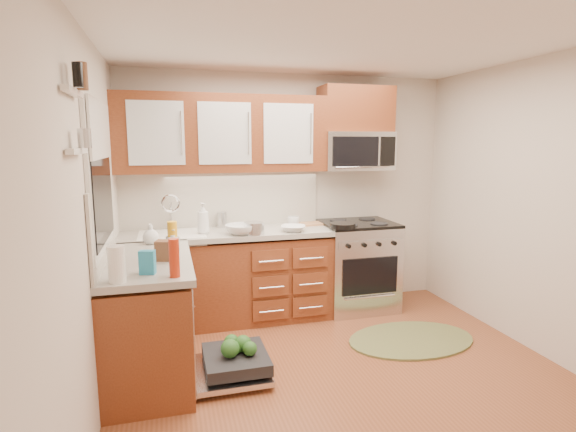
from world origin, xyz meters
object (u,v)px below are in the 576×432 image
object	(u,v)px
upper_cabinets	(223,134)
sink	(172,247)
stock_pot	(254,228)
paper_towel_roll	(117,264)
range	(357,265)
bowl_a	(293,228)
cup	(293,221)
cutting_board	(310,224)
rug	(411,340)
microwave	(355,151)
bowl_b	(241,229)
skillet	(343,225)
dishwasher	(231,365)

from	to	relation	value
upper_cabinets	sink	world-z (taller)	upper_cabinets
stock_pot	paper_towel_roll	bearing A→B (deg)	-131.86
range	sink	distance (m)	1.96
bowl_a	cup	xyz separation A→B (m)	(0.09, 0.29, 0.02)
sink	bowl_a	xyz separation A→B (m)	(1.16, -0.17, 0.15)
sink	cutting_board	distance (m)	1.44
cutting_board	cup	xyz separation A→B (m)	(-0.19, -0.01, 0.04)
rug	microwave	bearing A→B (deg)	97.89
range	bowl_b	world-z (taller)	bowl_b
upper_cabinets	skillet	size ratio (longest dim) A/B	8.07
dishwasher	bowl_b	size ratio (longest dim) A/B	2.36
rug	cup	size ratio (longest dim) A/B	9.36
microwave	cup	bearing A→B (deg)	-179.54
range	dishwasher	distance (m)	1.95
cutting_board	cup	distance (m)	0.19
range	dishwasher	bearing A→B (deg)	-143.73
upper_cabinets	cup	xyz separation A→B (m)	(0.72, -0.03, -0.90)
cutting_board	rug	bearing A→B (deg)	-58.15
sink	cutting_board	world-z (taller)	cutting_board
range	bowl_a	world-z (taller)	bowl_a
rug	paper_towel_roll	xyz separation A→B (m)	(-2.42, -0.53, 1.03)
skillet	range	bearing A→B (deg)	41.76
range	microwave	xyz separation A→B (m)	(0.00, 0.12, 1.23)
sink	paper_towel_roll	size ratio (longest dim) A/B	2.65
range	upper_cabinets	bearing A→B (deg)	174.11
bowl_a	bowl_b	bearing A→B (deg)	180.00
range	stock_pot	world-z (taller)	stock_pot
dishwasher	bowl_b	world-z (taller)	bowl_b
upper_cabinets	bowl_b	xyz separation A→B (m)	(0.11, -0.32, -0.90)
microwave	paper_towel_roll	size ratio (longest dim) A/B	3.25
bowl_b	cup	bearing A→B (deg)	25.94
bowl_a	bowl_b	xyz separation A→B (m)	(-0.52, 0.00, 0.02)
skillet	cup	bearing A→B (deg)	138.19
range	rug	distance (m)	1.04
sink	stock_pot	size ratio (longest dim) A/B	3.19
cutting_board	skillet	bearing A→B (deg)	-59.26
microwave	dishwasher	size ratio (longest dim) A/B	1.09
rug	paper_towel_roll	size ratio (longest dim) A/B	5.07
rug	bowl_a	xyz separation A→B (m)	(-0.92, 0.74, 0.94)
range	bowl_b	distance (m)	1.40
range	stock_pot	xyz separation A→B (m)	(-1.17, -0.21, 0.51)
range	paper_towel_roll	world-z (taller)	paper_towel_roll
microwave	paper_towel_roll	bearing A→B (deg)	-145.45
dishwasher	cup	distance (m)	1.74
dishwasher	sink	bearing A→B (deg)	109.20
microwave	dishwasher	world-z (taller)	microwave
upper_cabinets	dishwasher	size ratio (longest dim) A/B	2.93
microwave	upper_cabinets	bearing A→B (deg)	178.98
upper_cabinets	range	world-z (taller)	upper_cabinets
microwave	skillet	world-z (taller)	microwave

